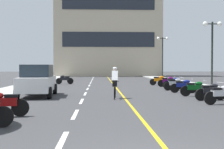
{
  "coord_description": "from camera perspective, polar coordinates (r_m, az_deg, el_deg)",
  "views": [
    {
      "loc": [
        -1.15,
        -4.78,
        1.73
      ],
      "look_at": [
        -0.29,
        14.54,
        1.19
      ],
      "focal_mm": 47.98,
      "sensor_mm": 36.0,
      "label": 1
    }
  ],
  "objects": [
    {
      "name": "lane_dash_8",
      "position": [
        38.82,
        -3.79,
        -0.96
      ],
      "size": [
        0.14,
        2.2,
        0.01
      ],
      "primitive_type": "cube",
      "color": "silver",
      "rests_on": "ground"
    },
    {
      "name": "lane_dash_6",
      "position": [
        30.84,
        -4.11,
        -1.62
      ],
      "size": [
        0.14,
        2.2,
        0.01
      ],
      "primitive_type": "cube",
      "color": "silver",
      "rests_on": "ground"
    },
    {
      "name": "lane_dash_3",
      "position": [
        18.88,
        -5.12,
        -3.67
      ],
      "size": [
        0.14,
        2.2,
        0.01
      ],
      "primitive_type": "cube",
      "color": "silver",
      "rests_on": "ground"
    },
    {
      "name": "lane_dash_10",
      "position": [
        46.82,
        -3.58,
        -0.52
      ],
      "size": [
        0.14,
        2.2,
        0.01
      ],
      "primitive_type": "cube",
      "color": "silver",
      "rests_on": "ground"
    },
    {
      "name": "lane_dash_1",
      "position": [
        10.95,
        -7.03,
        -7.51
      ],
      "size": [
        0.14,
        2.2,
        0.01
      ],
      "primitive_type": "cube",
      "color": "silver",
      "rests_on": "ground"
    },
    {
      "name": "motorcycle_8",
      "position": [
        25.3,
        10.65,
        -1.28
      ],
      "size": [
        1.69,
        0.62,
        0.92
      ],
      "color": "black",
      "rests_on": "ground"
    },
    {
      "name": "motorcycle_1",
      "position": [
        10.85,
        -20.06,
        -5.17
      ],
      "size": [
        1.69,
        0.63,
        0.92
      ],
      "color": "black",
      "rests_on": "ground"
    },
    {
      "name": "office_building",
      "position": [
        53.72,
        -0.76,
        10.77
      ],
      "size": [
        18.25,
        6.58,
        20.59
      ],
      "color": "#BCAD93",
      "rests_on": "ground"
    },
    {
      "name": "lane_dash_2",
      "position": [
        14.9,
        -5.82,
        -5.08
      ],
      "size": [
        0.14,
        2.2,
        0.01
      ],
      "primitive_type": "cube",
      "color": "silver",
      "rests_on": "ground"
    },
    {
      "name": "lane_dash_9",
      "position": [
        42.82,
        -3.67,
        -0.72
      ],
      "size": [
        0.14,
        2.2,
        0.01
      ],
      "primitive_type": "cube",
      "color": "silver",
      "rests_on": "ground"
    },
    {
      "name": "centre_line_yellow",
      "position": [
        28.86,
        0.25,
        -1.84
      ],
      "size": [
        0.12,
        66.0,
        0.01
      ],
      "primitive_type": "cube",
      "color": "gold",
      "rests_on": "ground"
    },
    {
      "name": "parked_car_near",
      "position": [
        17.69,
        -14.04,
        -1.1
      ],
      "size": [
        2.07,
        4.27,
        1.82
      ],
      "color": "black",
      "rests_on": "ground"
    },
    {
      "name": "street_lamp_far",
      "position": [
        39.28,
        9.62,
        4.93
      ],
      "size": [
        1.46,
        0.36,
        5.38
      ],
      "color": "black",
      "rests_on": "curb_right"
    },
    {
      "name": "motorcycle_4",
      "position": [
        17.81,
        15.61,
        -2.52
      ],
      "size": [
        1.7,
        0.6,
        0.92
      ],
      "color": "black",
      "rests_on": "ground"
    },
    {
      "name": "motorcycle_3",
      "position": [
        15.91,
        18.3,
        -3.03
      ],
      "size": [
        1.69,
        0.62,
        0.92
      ],
      "color": "black",
      "rests_on": "ground"
    },
    {
      "name": "motorcycle_10",
      "position": [
        29.15,
        -9.05,
        -0.9
      ],
      "size": [
        1.7,
        0.6,
        0.92
      ],
      "color": "black",
      "rests_on": "ground"
    },
    {
      "name": "motorcycle_5",
      "position": [
        19.88,
        13.48,
        -2.08
      ],
      "size": [
        1.69,
        0.62,
        0.92
      ],
      "color": "black",
      "rests_on": "ground"
    },
    {
      "name": "curb_left",
      "position": [
        29.45,
        -14.39,
        -1.71
      ],
      "size": [
        2.4,
        72.0,
        0.12
      ],
      "primitive_type": "cube",
      "color": "#A8A8A3",
      "rests_on": "ground"
    },
    {
      "name": "motorcycle_6",
      "position": [
        21.84,
        11.99,
        -1.74
      ],
      "size": [
        1.7,
        0.6,
        0.92
      ],
      "color": "black",
      "rests_on": "ground"
    },
    {
      "name": "cyclist_rider",
      "position": [
        16.08,
        0.55,
        -1.42
      ],
      "size": [
        0.43,
        1.77,
        1.71
      ],
      "color": "black",
      "rests_on": "ground"
    },
    {
      "name": "motorcycle_9",
      "position": [
        27.26,
        8.99,
        -1.07
      ],
      "size": [
        1.64,
        0.78,
        0.92
      ],
      "color": "black",
      "rests_on": "ground"
    },
    {
      "name": "lane_dash_5",
      "position": [
        26.85,
        -4.35,
        -2.1
      ],
      "size": [
        0.14,
        2.2,
        0.01
      ],
      "primitive_type": "cube",
      "color": "silver",
      "rests_on": "ground"
    },
    {
      "name": "lane_dash_11",
      "position": [
        50.81,
        -3.49,
        -0.35
      ],
      "size": [
        0.14,
        2.2,
        0.01
      ],
      "primitive_type": "cube",
      "color": "silver",
      "rests_on": "ground"
    },
    {
      "name": "motorcycle_7",
      "position": [
        23.4,
        11.67,
        -1.52
      ],
      "size": [
        1.7,
        0.6,
        0.92
      ],
      "color": "black",
      "rests_on": "ground"
    },
    {
      "name": "lane_dash_4",
      "position": [
        22.86,
        -4.67,
        -2.75
      ],
      "size": [
        0.14,
        2.2,
        0.01
      ],
      "primitive_type": "cube",
      "color": "silver",
      "rests_on": "ground"
    },
    {
      "name": "curb_right",
      "position": [
        30.01,
        13.63,
        -1.64
      ],
      "size": [
        2.4,
        72.0,
        0.12
      ],
      "primitive_type": "cube",
      "color": "#A8A8A3",
      "rests_on": "ground"
    },
    {
      "name": "ground_plane",
      "position": [
        25.86,
        0.02,
        -2.24
      ],
      "size": [
        140.0,
        140.0,
        0.0
      ],
      "primitive_type": "plane",
      "color": "#38383A"
    },
    {
      "name": "street_lamp_mid",
      "position": [
        23.8,
        18.56,
        6.42
      ],
      "size": [
        1.46,
        0.36,
        4.96
      ],
      "color": "black",
      "rests_on": "curb_right"
    },
    {
      "name": "motorcycle_2",
      "position": [
        14.44,
        20.11,
        -3.51
      ],
      "size": [
        1.68,
        0.66,
        0.92
      ],
      "color": "black",
      "rests_on": "ground"
    },
    {
      "name": "lane_dash_7",
      "position": [
        34.83,
        -3.93,
        -1.25
      ],
      "size": [
        0.14,
        2.2,
        0.01
      ],
      "primitive_type": "cube",
      "color": "silver",
      "rests_on": "ground"
    },
    {
      "name": "lane_dash_0",
      "position": [
        7.05,
        -9.64,
        -12.64
      ],
      "size": [
        0.14,
        2.2,
        0.01
      ],
      "primitive_type": "cube",
      "color": "silver",
      "rests_on": "ground"
    }
  ]
}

